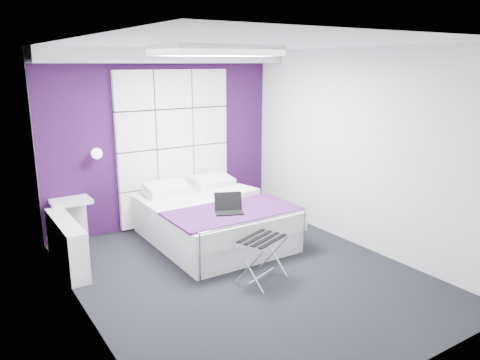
# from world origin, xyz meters

# --- Properties ---
(floor) EXTENTS (4.40, 4.40, 0.00)m
(floor) POSITION_xyz_m (0.00, 0.00, 0.00)
(floor) COLOR black
(floor) RESTS_ON ground
(ceiling) EXTENTS (4.40, 4.40, 0.00)m
(ceiling) POSITION_xyz_m (0.00, 0.00, 2.60)
(ceiling) COLOR white
(ceiling) RESTS_ON wall_back
(wall_back) EXTENTS (3.60, 0.00, 3.60)m
(wall_back) POSITION_xyz_m (0.00, 2.20, 1.30)
(wall_back) COLOR white
(wall_back) RESTS_ON floor
(wall_left) EXTENTS (0.00, 4.40, 4.40)m
(wall_left) POSITION_xyz_m (-1.80, 0.00, 1.30)
(wall_left) COLOR white
(wall_left) RESTS_ON floor
(wall_right) EXTENTS (0.00, 4.40, 4.40)m
(wall_right) POSITION_xyz_m (1.80, 0.00, 1.30)
(wall_right) COLOR white
(wall_right) RESTS_ON floor
(accent_wall) EXTENTS (3.58, 0.02, 2.58)m
(accent_wall) POSITION_xyz_m (0.00, 2.19, 1.30)
(accent_wall) COLOR #2D0D3B
(accent_wall) RESTS_ON wall_back
(soffit) EXTENTS (3.58, 0.50, 0.20)m
(soffit) POSITION_xyz_m (0.00, 1.95, 2.50)
(soffit) COLOR white
(soffit) RESTS_ON wall_back
(headboard) EXTENTS (1.80, 0.08, 2.30)m
(headboard) POSITION_xyz_m (0.15, 2.14, 1.17)
(headboard) COLOR silver
(headboard) RESTS_ON wall_back
(skylight) EXTENTS (1.36, 0.86, 0.12)m
(skylight) POSITION_xyz_m (0.00, 0.60, 2.55)
(skylight) COLOR white
(skylight) RESTS_ON ceiling
(wall_lamp) EXTENTS (0.15, 0.15, 0.15)m
(wall_lamp) POSITION_xyz_m (-1.05, 2.06, 1.22)
(wall_lamp) COLOR white
(wall_lamp) RESTS_ON wall_back
(radiator) EXTENTS (0.22, 1.20, 0.60)m
(radiator) POSITION_xyz_m (-1.69, 1.30, 0.30)
(radiator) COLOR white
(radiator) RESTS_ON floor
(bed) EXTENTS (1.68, 2.03, 0.71)m
(bed) POSITION_xyz_m (0.23, 1.13, 0.30)
(bed) COLOR white
(bed) RESTS_ON floor
(nightstand) EXTENTS (0.50, 0.39, 0.06)m
(nightstand) POSITION_xyz_m (-1.44, 2.02, 0.62)
(nightstand) COLOR white
(nightstand) RESTS_ON wall_back
(luggage_rack) EXTENTS (0.52, 0.38, 0.51)m
(luggage_rack) POSITION_xyz_m (0.07, -0.24, 0.26)
(luggage_rack) COLOR silver
(luggage_rack) RESTS_ON floor
(laptop) EXTENTS (0.35, 0.25, 0.25)m
(laptop) POSITION_xyz_m (0.13, 0.60, 0.63)
(laptop) COLOR black
(laptop) RESTS_ON bed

